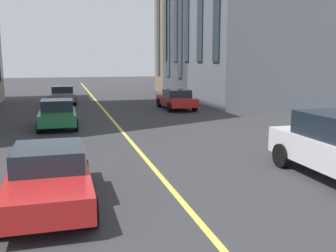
# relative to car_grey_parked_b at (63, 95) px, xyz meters

# --- Properties ---
(lane_centre_line) EXTENTS (80.00, 0.16, 0.01)m
(lane_centre_line) POSITION_rel_car_grey_parked_b_xyz_m (-11.81, -2.69, -0.70)
(lane_centre_line) COLOR #D8C64C
(lane_centre_line) RESTS_ON ground_plane
(car_grey_parked_b) EXTENTS (4.40, 1.95, 1.37)m
(car_grey_parked_b) POSITION_rel_car_grey_parked_b_xyz_m (0.00, 0.00, 0.00)
(car_grey_parked_b) COLOR slate
(car_grey_parked_b) RESTS_ON ground_plane
(car_green_parked_a) EXTENTS (3.90, 1.89, 1.40)m
(car_green_parked_a) POSITION_rel_car_grey_parked_b_xyz_m (-11.09, 0.28, -0.00)
(car_green_parked_a) COLOR #1E6038
(car_green_parked_a) RESTS_ON ground_plane
(car_red_near) EXTENTS (4.40, 1.95, 1.37)m
(car_red_near) POSITION_rel_car_grey_parked_b_xyz_m (-5.59, -7.59, 0.00)
(car_red_near) COLOR #B21E1E
(car_red_near) RESTS_ON ground_plane
(car_red_mid) EXTENTS (4.40, 1.95, 1.37)m
(car_red_mid) POSITION_rel_car_grey_parked_b_xyz_m (-21.91, 0.35, 0.00)
(car_red_mid) COLOR #B21E1E
(car_red_mid) RESTS_ON ground_plane
(building_right_near) EXTENTS (11.93, 10.63, 12.75)m
(building_right_near) POSITION_rel_car_grey_parked_b_xyz_m (5.78, -15.45, 5.67)
(building_right_near) COLOR #846B51
(building_right_near) RESTS_ON ground_plane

